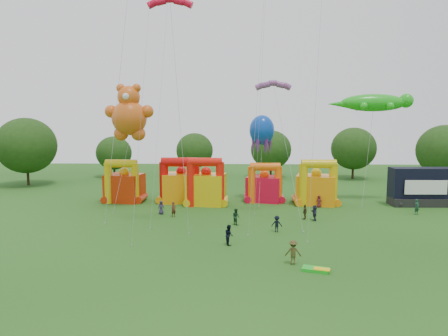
{
  "coord_description": "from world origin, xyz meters",
  "views": [
    {
      "loc": [
        0.86,
        -27.35,
        11.26
      ],
      "look_at": [
        -0.63,
        18.0,
        6.04
      ],
      "focal_mm": 32.0,
      "sensor_mm": 36.0,
      "label": 1
    }
  ],
  "objects_px": {
    "bouncy_castle_0": "(124,185)",
    "teddy_bear_kite": "(127,131)",
    "spectator_0": "(161,208)",
    "spectator_4": "(305,212)",
    "stage_trailer": "(421,187)",
    "octopus_kite": "(261,148)",
    "bouncy_castle_2": "(206,187)",
    "gecko_kite": "(370,139)"
  },
  "relations": [
    {
      "from": "spectator_4",
      "to": "bouncy_castle_0",
      "type": "bearing_deg",
      "value": -82.97
    },
    {
      "from": "gecko_kite",
      "to": "spectator_4",
      "type": "xyz_separation_m",
      "value": [
        -10.31,
        -9.76,
        -8.11
      ]
    },
    {
      "from": "bouncy_castle_2",
      "to": "spectator_4",
      "type": "bearing_deg",
      "value": -32.89
    },
    {
      "from": "bouncy_castle_0",
      "to": "stage_trailer",
      "type": "distance_m",
      "value": 40.95
    },
    {
      "from": "bouncy_castle_2",
      "to": "stage_trailer",
      "type": "bearing_deg",
      "value": 1.25
    },
    {
      "from": "teddy_bear_kite",
      "to": "spectator_4",
      "type": "bearing_deg",
      "value": -15.56
    },
    {
      "from": "bouncy_castle_2",
      "to": "gecko_kite",
      "type": "xyz_separation_m",
      "value": [
        22.44,
        1.92,
        6.48
      ]
    },
    {
      "from": "bouncy_castle_0",
      "to": "bouncy_castle_2",
      "type": "height_order",
      "value": "bouncy_castle_2"
    },
    {
      "from": "stage_trailer",
      "to": "spectator_4",
      "type": "height_order",
      "value": "stage_trailer"
    },
    {
      "from": "bouncy_castle_2",
      "to": "teddy_bear_kite",
      "type": "xyz_separation_m",
      "value": [
        -10.21,
        -1.62,
        7.57
      ]
    },
    {
      "from": "octopus_kite",
      "to": "spectator_0",
      "type": "bearing_deg",
      "value": -144.41
    },
    {
      "from": "bouncy_castle_0",
      "to": "stage_trailer",
      "type": "height_order",
      "value": "bouncy_castle_0"
    },
    {
      "from": "stage_trailer",
      "to": "bouncy_castle_0",
      "type": "bearing_deg",
      "value": 178.48
    },
    {
      "from": "octopus_kite",
      "to": "bouncy_castle_0",
      "type": "bearing_deg",
      "value": -175.43
    },
    {
      "from": "gecko_kite",
      "to": "spectator_0",
      "type": "xyz_separation_m",
      "value": [
        -27.53,
        -7.77,
        -8.14
      ]
    },
    {
      "from": "octopus_kite",
      "to": "spectator_0",
      "type": "distance_m",
      "value": 17.09
    },
    {
      "from": "gecko_kite",
      "to": "bouncy_castle_2",
      "type": "bearing_deg",
      "value": -175.11
    },
    {
      "from": "spectator_4",
      "to": "teddy_bear_kite",
      "type": "bearing_deg",
      "value": -76.73
    },
    {
      "from": "bouncy_castle_0",
      "to": "spectator_0",
      "type": "xyz_separation_m",
      "value": [
        6.7,
        -7.57,
        -1.5
      ]
    },
    {
      "from": "bouncy_castle_2",
      "to": "teddy_bear_kite",
      "type": "bearing_deg",
      "value": -170.96
    },
    {
      "from": "spectator_0",
      "to": "bouncy_castle_0",
      "type": "bearing_deg",
      "value": 119.85
    },
    {
      "from": "teddy_bear_kite",
      "to": "spectator_4",
      "type": "height_order",
      "value": "teddy_bear_kite"
    },
    {
      "from": "bouncy_castle_0",
      "to": "spectator_0",
      "type": "relative_size",
      "value": 3.66
    },
    {
      "from": "bouncy_castle_0",
      "to": "spectator_4",
      "type": "relative_size",
      "value": 3.52
    },
    {
      "from": "gecko_kite",
      "to": "octopus_kite",
      "type": "xyz_separation_m",
      "value": [
        -14.78,
        1.36,
        -1.34
      ]
    },
    {
      "from": "bouncy_castle_0",
      "to": "teddy_bear_kite",
      "type": "xyz_separation_m",
      "value": [
        1.58,
        -3.35,
        7.73
      ]
    },
    {
      "from": "bouncy_castle_2",
      "to": "spectator_0",
      "type": "distance_m",
      "value": 7.93
    },
    {
      "from": "bouncy_castle_0",
      "to": "octopus_kite",
      "type": "distance_m",
      "value": 20.22
    },
    {
      "from": "stage_trailer",
      "to": "teddy_bear_kite",
      "type": "height_order",
      "value": "teddy_bear_kite"
    },
    {
      "from": "bouncy_castle_0",
      "to": "teddy_bear_kite",
      "type": "distance_m",
      "value": 8.57
    },
    {
      "from": "stage_trailer",
      "to": "spectator_0",
      "type": "relative_size",
      "value": 4.84
    },
    {
      "from": "spectator_0",
      "to": "spectator_4",
      "type": "relative_size",
      "value": 0.96
    },
    {
      "from": "stage_trailer",
      "to": "teddy_bear_kite",
      "type": "xyz_separation_m",
      "value": [
        -39.35,
        -2.26,
        7.57
      ]
    },
    {
      "from": "stage_trailer",
      "to": "octopus_kite",
      "type": "xyz_separation_m",
      "value": [
        -21.48,
        2.64,
        5.14
      ]
    },
    {
      "from": "bouncy_castle_2",
      "to": "stage_trailer",
      "type": "distance_m",
      "value": 29.15
    },
    {
      "from": "gecko_kite",
      "to": "octopus_kite",
      "type": "height_order",
      "value": "gecko_kite"
    },
    {
      "from": "gecko_kite",
      "to": "spectator_0",
      "type": "height_order",
      "value": "gecko_kite"
    },
    {
      "from": "teddy_bear_kite",
      "to": "octopus_kite",
      "type": "bearing_deg",
      "value": 15.34
    },
    {
      "from": "teddy_bear_kite",
      "to": "octopus_kite",
      "type": "height_order",
      "value": "teddy_bear_kite"
    },
    {
      "from": "stage_trailer",
      "to": "octopus_kite",
      "type": "relative_size",
      "value": 0.66
    },
    {
      "from": "octopus_kite",
      "to": "spectator_4",
      "type": "xyz_separation_m",
      "value": [
        4.47,
        -11.12,
        -6.77
      ]
    },
    {
      "from": "bouncy_castle_0",
      "to": "bouncy_castle_2",
      "type": "distance_m",
      "value": 11.91
    }
  ]
}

